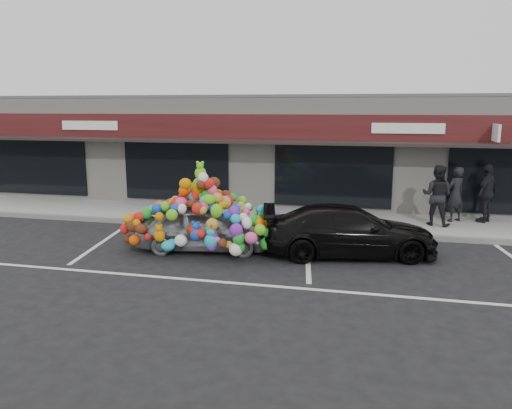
% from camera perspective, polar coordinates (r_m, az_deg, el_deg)
% --- Properties ---
extents(ground, '(90.00, 90.00, 0.00)m').
position_cam_1_polar(ground, '(13.79, -5.85, -5.26)').
color(ground, black).
rests_on(ground, ground).
extents(shop_building, '(24.00, 7.20, 4.31)m').
position_cam_1_polar(shop_building, '(21.46, 1.36, 6.55)').
color(shop_building, beige).
rests_on(shop_building, ground).
extents(sidewalk, '(26.00, 3.00, 0.15)m').
position_cam_1_polar(sidewalk, '(17.48, -1.63, -1.43)').
color(sidewalk, '#9A9A95').
rests_on(sidewalk, ground).
extents(kerb, '(26.00, 0.18, 0.16)m').
position_cam_1_polar(kerb, '(16.07, -2.99, -2.56)').
color(kerb, slate).
rests_on(kerb, ground).
extents(parking_stripe_left, '(0.73, 4.37, 0.01)m').
position_cam_1_polar(parking_stripe_left, '(15.27, -17.08, -4.06)').
color(parking_stripe_left, silver).
rests_on(parking_stripe_left, ground).
extents(parking_stripe_mid, '(0.73, 4.37, 0.01)m').
position_cam_1_polar(parking_stripe_mid, '(13.37, 5.92, -5.77)').
color(parking_stripe_mid, silver).
rests_on(parking_stripe_mid, ground).
extents(lane_line, '(14.00, 0.12, 0.01)m').
position_cam_1_polar(lane_line, '(11.16, 0.15, -9.17)').
color(lane_line, silver).
rests_on(lane_line, ground).
extents(toy_car, '(2.71, 4.19, 2.30)m').
position_cam_1_polar(toy_car, '(13.68, -6.14, -2.00)').
color(toy_car, '#B4BAC0').
rests_on(toy_car, ground).
extents(black_sedan, '(2.73, 4.82, 1.32)m').
position_cam_1_polar(black_sedan, '(13.38, 10.60, -2.98)').
color(black_sedan, black).
rests_on(black_sedan, ground).
extents(pedestrian_a, '(0.79, 0.75, 1.81)m').
position_cam_1_polar(pedestrian_a, '(17.58, 21.85, 1.09)').
color(pedestrian_a, black).
rests_on(pedestrian_a, sidewalk).
extents(pedestrian_b, '(1.13, 1.00, 1.93)m').
position_cam_1_polar(pedestrian_b, '(16.80, 19.98, 1.00)').
color(pedestrian_b, black).
rests_on(pedestrian_b, sidewalk).
extents(pedestrian_c, '(1.19, 1.03, 1.92)m').
position_cam_1_polar(pedestrian_c, '(17.86, 24.89, 1.18)').
color(pedestrian_c, '#27242A').
rests_on(pedestrian_c, sidewalk).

